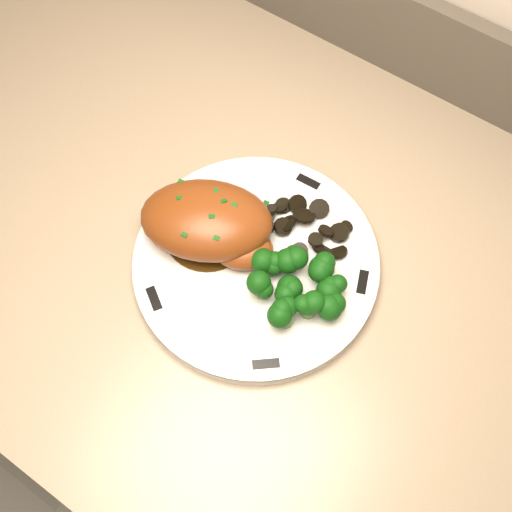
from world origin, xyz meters
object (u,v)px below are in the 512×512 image
Objects in this scene: chicken_breast at (211,223)px; broccoli_florets at (298,286)px; counter at (275,371)px; plate at (256,264)px.

broccoli_florets is (0.11, -0.00, -0.01)m from chicken_breast.
chicken_breast is 0.12m from broccoli_florets.
counter is 0.46m from broccoli_florets.
counter reaches higher than plate.
plate is 0.07m from broccoli_florets.
chicken_breast reaches higher than plate.
counter is 11.27× the size of chicken_breast.
chicken_breast is (-0.08, -0.02, 0.46)m from counter.
plate is 1.54× the size of chicken_breast.
chicken_breast is at bearing -177.32° from plate.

